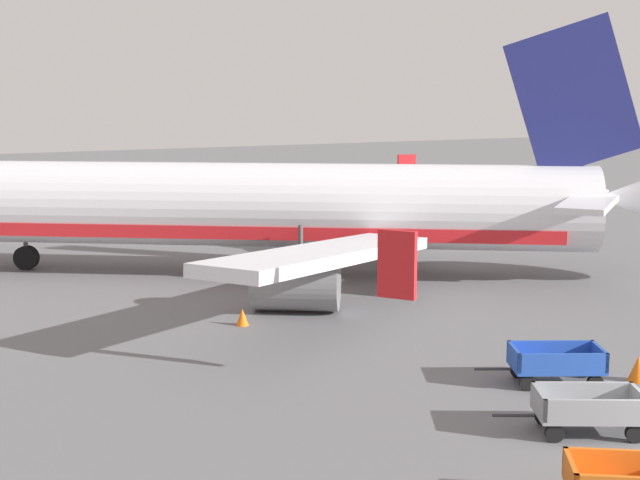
{
  "coord_description": "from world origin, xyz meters",
  "views": [
    {
      "loc": [
        -16.66,
        -13.54,
        8.15
      ],
      "look_at": [
        -1.38,
        14.96,
        2.8
      ],
      "focal_mm": 50.85,
      "sensor_mm": 36.0,
      "label": 1
    }
  ],
  "objects": [
    {
      "name": "airplane",
      "position": [
        0.32,
        22.47,
        3.05
      ],
      "size": [
        33.06,
        28.24,
        11.34
      ],
      "color": "silver",
      "rests_on": "ground"
    },
    {
      "name": "baggage_cart_third_in_row",
      "position": [
        -1.19,
        1.69,
        0.6
      ],
      "size": [
        3.46,
        2.44,
        1.07
      ],
      "color": "gray",
      "rests_on": "ground"
    },
    {
      "name": "baggage_cart_fourth_in_row",
      "position": [
        0.73,
        4.89,
        0.6
      ],
      "size": [
        3.5,
        2.39,
        1.07
      ],
      "color": "#234CB2",
      "rests_on": "ground"
    },
    {
      "name": "traffic_cone_near_plane",
      "position": [
        -4.46,
        14.97,
        0.3
      ],
      "size": [
        0.45,
        0.45,
        0.6
      ],
      "primitive_type": "cone",
      "color": "orange",
      "rests_on": "ground"
    },
    {
      "name": "traffic_cone_mid_apron",
      "position": [
        2.95,
        3.96,
        0.37
      ],
      "size": [
        0.56,
        0.56,
        0.74
      ],
      "primitive_type": "cone",
      "color": "orange",
      "rests_on": "ground"
    }
  ]
}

